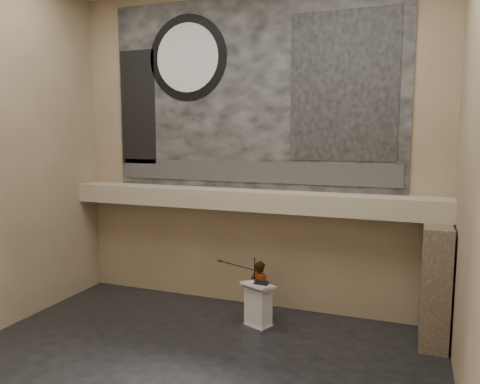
% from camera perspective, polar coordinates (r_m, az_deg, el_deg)
% --- Properties ---
extents(floor, '(10.00, 10.00, 0.00)m').
position_cam_1_polar(floor, '(9.96, -6.97, -20.91)').
color(floor, black).
rests_on(floor, ground).
extents(wall_back, '(10.00, 0.02, 8.50)m').
position_cam_1_polar(wall_back, '(12.46, 1.30, 5.23)').
color(wall_back, '#7E6C50').
rests_on(wall_back, floor).
extents(wall_front, '(10.00, 0.02, 8.50)m').
position_cam_1_polar(wall_front, '(5.60, -27.01, 1.85)').
color(wall_front, '#7E6C50').
rests_on(wall_front, floor).
extents(wall_right, '(0.02, 8.00, 8.50)m').
position_cam_1_polar(wall_right, '(7.81, 27.07, 3.18)').
color(wall_right, '#7E6C50').
rests_on(wall_right, floor).
extents(soffit, '(10.00, 0.80, 0.50)m').
position_cam_1_polar(soffit, '(12.20, 0.66, -0.94)').
color(soffit, gray).
rests_on(soffit, wall_back).
extents(sprinkler_left, '(0.04, 0.04, 0.06)m').
position_cam_1_polar(sprinkler_left, '(12.83, -6.15, -1.84)').
color(sprinkler_left, '#B2893D').
rests_on(sprinkler_left, soffit).
extents(sprinkler_right, '(0.04, 0.04, 0.06)m').
position_cam_1_polar(sprinkler_right, '(11.70, 9.37, -2.79)').
color(sprinkler_right, '#B2893D').
rests_on(sprinkler_right, soffit).
extents(banner, '(8.00, 0.05, 5.00)m').
position_cam_1_polar(banner, '(12.46, 1.28, 11.91)').
color(banner, black).
rests_on(banner, wall_back).
extents(banner_text_strip, '(7.76, 0.02, 0.55)m').
position_cam_1_polar(banner_text_strip, '(12.43, 1.19, 2.46)').
color(banner_text_strip, '#2E2E2E').
rests_on(banner_text_strip, banner).
extents(banner_clock_rim, '(2.30, 0.02, 2.30)m').
position_cam_1_polar(banner_clock_rim, '(13.25, -6.43, 15.95)').
color(banner_clock_rim, black).
rests_on(banner_clock_rim, banner).
extents(banner_clock_face, '(1.84, 0.02, 1.84)m').
position_cam_1_polar(banner_clock_face, '(13.23, -6.47, 15.96)').
color(banner_clock_face, silver).
rests_on(banner_clock_face, banner).
extents(banner_building_print, '(2.60, 0.02, 3.60)m').
position_cam_1_polar(banner_building_print, '(11.86, 12.49, 12.46)').
color(banner_building_print, black).
rests_on(banner_building_print, banner).
extents(banner_brick_print, '(1.10, 0.02, 3.20)m').
position_cam_1_polar(banner_brick_print, '(13.91, -12.32, 10.03)').
color(banner_brick_print, black).
rests_on(banner_brick_print, banner).
extents(stone_pier, '(0.60, 1.40, 2.70)m').
position_cam_1_polar(stone_pier, '(11.42, 22.70, -10.35)').
color(stone_pier, '#46372B').
rests_on(stone_pier, floor).
extents(lectern, '(0.87, 0.76, 1.14)m').
position_cam_1_polar(lectern, '(11.60, 2.23, -13.65)').
color(lectern, silver).
rests_on(lectern, floor).
extents(binder, '(0.35, 0.28, 0.04)m').
position_cam_1_polar(binder, '(11.40, 2.60, -11.03)').
color(binder, black).
rests_on(binder, lectern).
extents(papers, '(0.33, 0.38, 0.00)m').
position_cam_1_polar(papers, '(11.45, 1.52, -11.02)').
color(papers, white).
rests_on(papers, lectern).
extents(speaker_person, '(0.61, 0.47, 1.51)m').
position_cam_1_polar(speaker_person, '(12.01, 2.44, -11.88)').
color(speaker_person, silver).
rests_on(speaker_person, floor).
extents(mic_stand, '(1.43, 0.75, 1.71)m').
position_cam_1_polar(mic_stand, '(11.86, 1.59, -14.73)').
color(mic_stand, black).
rests_on(mic_stand, floor).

